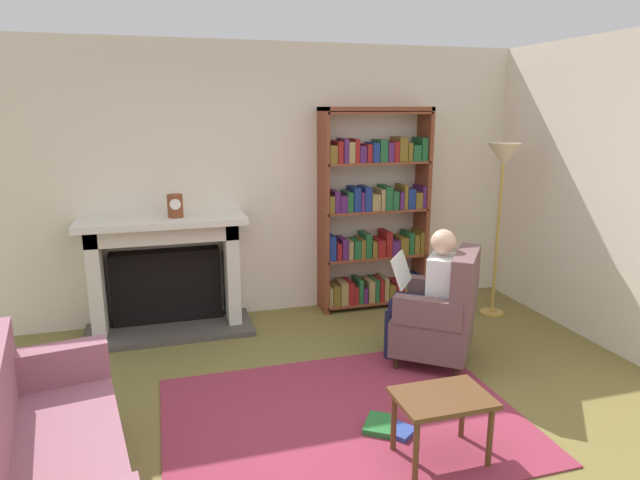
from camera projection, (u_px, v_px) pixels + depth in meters
The scene contains 13 objects.
ground at pixel (358, 444), 3.48m from camera, with size 14.00×14.00×0.00m, color olive.
back_wall at pixel (273, 182), 5.54m from camera, with size 5.60×0.10×2.70m, color beige.
side_wall_right at pixel (583, 189), 5.05m from camera, with size 0.10×5.20×2.70m, color beige.
area_rug at pixel (343, 418), 3.76m from camera, with size 2.40×1.80×0.01m, color #8D2D42.
fireplace at pixel (166, 270), 5.19m from camera, with size 1.54×0.64×1.11m.
mantel_clock at pixel (175, 206), 4.98m from camera, with size 0.14×0.14×0.21m.
bookshelf at pixel (374, 214), 5.70m from camera, with size 1.14×0.32×2.09m.
armchair_reading at pixel (441, 314), 4.51m from camera, with size 0.88×0.89×0.97m.
seated_reader at pixel (428, 290), 4.50m from camera, with size 0.59×0.56×1.14m.
sofa_floral at pixel (38, 469), 2.74m from camera, with size 0.98×1.79×0.85m.
side_table at pixel (442, 405), 3.26m from camera, with size 0.56×0.39×0.42m.
scattered_books at pixel (386, 427), 3.62m from camera, with size 0.36×0.37×0.04m.
floor_lamp at pixel (503, 170), 5.33m from camera, with size 0.32×0.32×1.75m.
Camera 1 is at (-1.10, -2.89, 2.08)m, focal length 30.79 mm.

